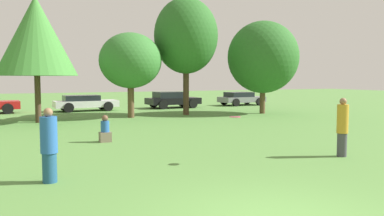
{
  "coord_description": "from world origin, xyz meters",
  "views": [
    {
      "loc": [
        -3.82,
        -4.92,
        2.33
      ],
      "look_at": [
        1.06,
        5.47,
        1.45
      ],
      "focal_mm": 36.86,
      "sensor_mm": 36.0,
      "label": 1
    }
  ],
  "objects": [
    {
      "name": "person_catcher",
      "position": [
        5.14,
        3.67,
        0.88
      ],
      "size": [
        0.33,
        0.33,
        1.75
      ],
      "rotation": [
        0.0,
        0.0,
        3.07
      ],
      "color": "#3F3F47",
      "rests_on": "ground"
    },
    {
      "name": "bystander_sitting",
      "position": [
        -0.64,
        9.31,
        0.41
      ],
      "size": [
        0.41,
        0.34,
        0.99
      ],
      "color": "#726651",
      "rests_on": "ground"
    },
    {
      "name": "tree_4",
      "position": [
        6.43,
        17.79,
        4.95
      ],
      "size": [
        4.0,
        4.0,
        7.34
      ],
      "color": "#473323",
      "rests_on": "ground"
    },
    {
      "name": "person_thrower",
      "position": [
        -3.02,
        4.27,
        0.83
      ],
      "size": [
        0.37,
        0.37,
        1.67
      ],
      "rotation": [
        0.0,
        0.0,
        -0.07
      ],
      "color": "navy",
      "rests_on": "ground"
    },
    {
      "name": "parked_car_grey",
      "position": [
        14.28,
        23.78,
        0.61
      ],
      "size": [
        3.94,
        2.16,
        1.13
      ],
      "rotation": [
        0.0,
        0.0,
        0.04
      ],
      "color": "slate",
      "rests_on": "ground"
    },
    {
      "name": "tree_2",
      "position": [
        -2.39,
        17.02,
        4.5
      ],
      "size": [
        4.11,
        4.11,
        6.56
      ],
      "color": "#473323",
      "rests_on": "ground"
    },
    {
      "name": "parked_car_white",
      "position": [
        1.12,
        23.42,
        0.61
      ],
      "size": [
        4.42,
        2.01,
        1.12
      ],
      "rotation": [
        0.0,
        0.0,
        0.04
      ],
      "color": "silver",
      "rests_on": "ground"
    },
    {
      "name": "tree_5",
      "position": [
        11.37,
        16.51,
        3.68
      ],
      "size": [
        4.62,
        4.62,
        6.03
      ],
      "color": "brown",
      "rests_on": "ground"
    },
    {
      "name": "parked_car_black",
      "position": [
        7.8,
        23.51,
        0.67
      ],
      "size": [
        4.14,
        2.25,
        1.27
      ],
      "rotation": [
        0.0,
        0.0,
        0.04
      ],
      "color": "black",
      "rests_on": "ground"
    },
    {
      "name": "frisbee",
      "position": [
        1.75,
        4.2,
        1.28
      ],
      "size": [
        0.3,
        0.3,
        0.04
      ],
      "color": "#F21E72"
    },
    {
      "name": "tree_3",
      "position": [
        2.75,
        17.53,
        3.33
      ],
      "size": [
        3.64,
        3.64,
        4.97
      ],
      "color": "brown",
      "rests_on": "ground"
    }
  ]
}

